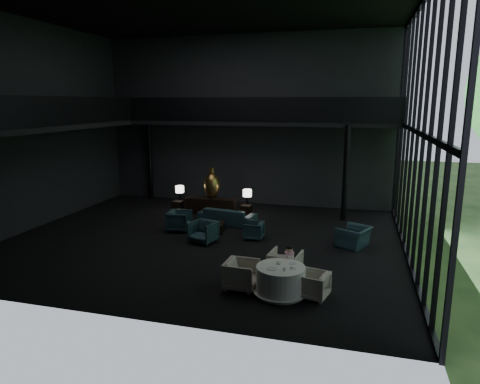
% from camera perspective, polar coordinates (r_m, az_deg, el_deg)
% --- Properties ---
extents(floor, '(14.00, 12.00, 0.02)m').
position_cam_1_polar(floor, '(15.75, -4.72, -6.26)').
color(floor, black).
rests_on(floor, ground).
extents(ceiling, '(14.00, 12.00, 0.02)m').
position_cam_1_polar(ceiling, '(15.29, -5.28, 23.57)').
color(ceiling, black).
rests_on(ceiling, ground).
extents(wall_back, '(14.00, 0.04, 8.00)m').
position_cam_1_polar(wall_back, '(20.72, 0.80, 9.42)').
color(wall_back, black).
rests_on(wall_back, ground).
extents(wall_front, '(14.00, 0.04, 8.00)m').
position_cam_1_polar(wall_front, '(9.60, -17.45, 6.02)').
color(wall_front, black).
rests_on(wall_front, ground).
extents(wall_left, '(0.04, 12.00, 8.00)m').
position_cam_1_polar(wall_left, '(18.60, -25.89, 7.96)').
color(wall_left, black).
rests_on(wall_left, ground).
extents(curtain_wall, '(0.20, 12.00, 8.00)m').
position_cam_1_polar(curtain_wall, '(14.19, 22.64, 7.38)').
color(curtain_wall, black).
rests_on(curtain_wall, ground).
extents(mezzanine_left, '(2.00, 12.00, 0.25)m').
position_cam_1_polar(mezzanine_left, '(17.96, -23.45, 8.07)').
color(mezzanine_left, black).
rests_on(mezzanine_left, wall_left).
extents(mezzanine_back, '(12.00, 2.00, 0.25)m').
position_cam_1_polar(mezzanine_back, '(19.52, 2.94, 9.25)').
color(mezzanine_back, black).
rests_on(mezzanine_back, wall_back).
extents(railing_left, '(0.06, 12.00, 1.00)m').
position_cam_1_polar(railing_left, '(17.34, -20.99, 10.15)').
color(railing_left, black).
rests_on(railing_left, mezzanine_left).
extents(railing_back, '(12.00, 0.06, 1.00)m').
position_cam_1_polar(railing_back, '(18.53, 2.29, 10.97)').
color(railing_back, black).
rests_on(railing_back, mezzanine_back).
extents(column_nw, '(0.24, 0.24, 4.00)m').
position_cam_1_polar(column_nw, '(22.40, -11.93, 4.21)').
color(column_nw, black).
rests_on(column_nw, floor).
extents(column_ne, '(0.24, 0.24, 4.00)m').
position_cam_1_polar(column_ne, '(18.28, 13.91, 2.43)').
color(column_ne, black).
rests_on(column_ne, floor).
extents(console, '(2.25, 0.51, 0.72)m').
position_cam_1_polar(console, '(19.08, -3.89, -1.89)').
color(console, black).
rests_on(console, floor).
extents(bronze_urn, '(0.72, 0.72, 1.34)m').
position_cam_1_polar(bronze_urn, '(19.03, -3.77, 0.94)').
color(bronze_urn, olive).
rests_on(bronze_urn, console).
extents(side_table_left, '(0.45, 0.45, 0.50)m').
position_cam_1_polar(side_table_left, '(19.70, -8.27, -1.88)').
color(side_table_left, black).
rests_on(side_table_left, floor).
extents(table_lamp_left, '(0.39, 0.39, 0.65)m').
position_cam_1_polar(table_lamp_left, '(19.77, -8.04, 0.30)').
color(table_lamp_left, black).
rests_on(table_lamp_left, side_table_left).
extents(side_table_right, '(0.45, 0.45, 0.50)m').
position_cam_1_polar(side_table_right, '(18.69, 0.80, -2.50)').
color(side_table_right, black).
rests_on(side_table_right, floor).
extents(table_lamp_right, '(0.39, 0.39, 0.65)m').
position_cam_1_polar(table_lamp_right, '(18.74, 0.98, -0.22)').
color(table_lamp_right, black).
rests_on(table_lamp_right, side_table_right).
extents(sofa, '(2.68, 1.12, 1.01)m').
position_cam_1_polar(sofa, '(17.43, -1.70, -2.69)').
color(sofa, '#1F3440').
rests_on(sofa, floor).
extents(lounge_armchair_west, '(0.98, 1.03, 0.96)m').
position_cam_1_polar(lounge_armchair_west, '(16.70, -8.10, -3.54)').
color(lounge_armchair_west, '#1C313F').
rests_on(lounge_armchair_west, floor).
extents(lounge_armchair_east, '(0.58, 0.62, 0.62)m').
position_cam_1_polar(lounge_armchair_east, '(15.62, 1.82, -5.16)').
color(lounge_armchair_east, '#152F33').
rests_on(lounge_armchair_east, floor).
extents(lounge_armchair_south, '(1.09, 1.05, 0.93)m').
position_cam_1_polar(lounge_armchair_south, '(15.23, -4.92, -5.05)').
color(lounge_armchair_south, '#193036').
rests_on(lounge_armchair_south, floor).
extents(window_armchair, '(1.09, 1.28, 0.95)m').
position_cam_1_polar(window_armchair, '(15.25, 14.94, -5.38)').
color(window_armchair, '#152532').
rests_on(window_armchair, floor).
extents(coffee_table, '(0.92, 0.92, 0.36)m').
position_cam_1_polar(coffee_table, '(16.53, -3.63, -4.70)').
color(coffee_table, black).
rests_on(coffee_table, floor).
extents(dining_table, '(1.44, 1.44, 0.75)m').
position_cam_1_polar(dining_table, '(11.36, 5.43, -11.86)').
color(dining_table, white).
rests_on(dining_table, floor).
extents(dining_chair_north, '(1.06, 1.01, 0.97)m').
position_cam_1_polar(dining_chair_north, '(12.29, 6.04, -9.19)').
color(dining_chair_north, '#A4A294').
rests_on(dining_chair_north, floor).
extents(dining_chair_east, '(0.79, 0.82, 0.71)m').
position_cam_1_polar(dining_chair_east, '(11.26, 9.71, -12.04)').
color(dining_chair_east, '#AFAC97').
rests_on(dining_chair_east, floor).
extents(dining_chair_west, '(0.89, 0.95, 0.94)m').
position_cam_1_polar(dining_chair_west, '(11.56, 0.18, -10.60)').
color(dining_chair_west, '#B6B399').
rests_on(dining_chair_west, floor).
extents(child, '(0.27, 0.27, 0.57)m').
position_cam_1_polar(child, '(12.06, 6.59, -8.37)').
color(child, '#DCACC1').
rests_on(child, dining_chair_north).
extents(plate_a, '(0.28, 0.28, 0.02)m').
position_cam_1_polar(plate_a, '(11.02, 4.27, -10.17)').
color(plate_a, white).
rests_on(plate_a, dining_table).
extents(plate_b, '(0.22, 0.22, 0.01)m').
position_cam_1_polar(plate_b, '(11.41, 7.05, -9.44)').
color(plate_b, white).
rests_on(plate_b, dining_table).
extents(saucer, '(0.20, 0.20, 0.01)m').
position_cam_1_polar(saucer, '(11.08, 7.01, -10.11)').
color(saucer, white).
rests_on(saucer, dining_table).
extents(coffee_cup, '(0.09, 0.09, 0.06)m').
position_cam_1_polar(coffee_cup, '(11.08, 6.91, -9.92)').
color(coffee_cup, white).
rests_on(coffee_cup, saucer).
extents(cereal_bowl, '(0.14, 0.14, 0.07)m').
position_cam_1_polar(cereal_bowl, '(11.35, 5.21, -9.37)').
color(cereal_bowl, white).
rests_on(cereal_bowl, dining_table).
extents(cream_pot, '(0.07, 0.07, 0.08)m').
position_cam_1_polar(cream_pot, '(10.93, 5.91, -10.23)').
color(cream_pot, '#99999E').
rests_on(cream_pot, dining_table).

